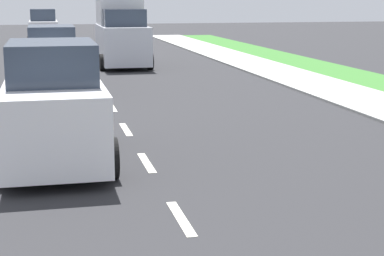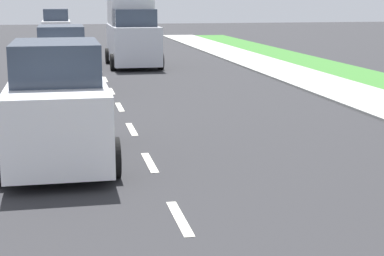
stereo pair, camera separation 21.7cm
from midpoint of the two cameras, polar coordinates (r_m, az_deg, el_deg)
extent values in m
plane|color=#28282B|center=(23.52, -9.00, 4.37)|extent=(96.00, 96.00, 0.00)
cube|color=silver|center=(8.64, -1.73, -8.09)|extent=(0.14, 1.40, 0.01)
cube|color=silver|center=(11.47, -4.64, -3.13)|extent=(0.14, 1.40, 0.01)
cube|color=silver|center=(14.37, -6.38, -0.14)|extent=(0.14, 1.40, 0.01)
cube|color=silver|center=(17.30, -7.53, 1.84)|extent=(0.14, 1.40, 0.01)
cube|color=silver|center=(20.26, -8.34, 3.25)|extent=(0.14, 1.40, 0.01)
cube|color=silver|center=(23.22, -8.95, 4.30)|extent=(0.14, 1.40, 0.01)
cube|color=silver|center=(26.20, -9.43, 5.10)|extent=(0.14, 1.40, 0.01)
cube|color=silver|center=(29.17, -9.80, 5.75)|extent=(0.14, 1.40, 0.01)
cube|color=silver|center=(32.16, -10.11, 6.27)|extent=(0.14, 1.40, 0.01)
cube|color=silver|center=(35.14, -10.37, 6.71)|extent=(0.14, 1.40, 0.01)
cube|color=silver|center=(38.13, -10.58, 7.07)|extent=(0.14, 1.40, 0.01)
cube|color=silver|center=(41.12, -10.77, 7.39)|extent=(0.14, 1.40, 0.01)
cube|color=silver|center=(44.11, -10.93, 7.66)|extent=(0.14, 1.40, 0.01)
cube|color=silver|center=(47.10, -11.07, 7.89)|extent=(0.14, 1.40, 0.01)
cube|color=silver|center=(50.09, -11.19, 8.10)|extent=(0.14, 1.40, 0.01)
cube|color=silver|center=(27.48, -6.51, 7.49)|extent=(1.90, 4.60, 1.56)
cube|color=#2D3847|center=(26.63, -6.37, 9.79)|extent=(1.67, 1.61, 0.70)
cube|color=silver|center=(28.22, -6.78, 11.00)|extent=(1.81, 2.53, 1.80)
cylinder|color=black|center=(28.86, -8.73, 6.39)|extent=(0.22, 0.68, 0.68)
cylinder|color=black|center=(29.07, -4.89, 6.52)|extent=(0.22, 0.68, 0.68)
cylinder|color=black|center=(26.03, -8.25, 5.84)|extent=(0.22, 0.68, 0.68)
cylinder|color=black|center=(26.26, -4.01, 5.98)|extent=(0.22, 0.68, 0.68)
cube|color=silver|center=(11.61, -12.75, 0.91)|extent=(1.69, 4.09, 1.28)
cube|color=#2D3847|center=(11.57, -12.97, 5.82)|extent=(1.49, 2.25, 0.70)
cylinder|color=black|center=(10.51, -7.86, -2.70)|extent=(0.22, 0.68, 0.68)
cylinder|color=black|center=(10.51, -17.31, -3.12)|extent=(0.22, 0.68, 0.68)
cylinder|color=black|center=(12.97, -8.87, 0.02)|extent=(0.22, 0.68, 0.68)
cylinder|color=black|center=(12.97, -16.51, -0.32)|extent=(0.22, 0.68, 0.68)
cube|color=silver|center=(20.96, -12.65, 5.43)|extent=(1.61, 4.19, 1.15)
cube|color=#2D3847|center=(20.99, -12.77, 7.97)|extent=(1.41, 2.31, 0.70)
cylinder|color=black|center=(19.74, -10.17, 3.95)|extent=(0.22, 0.68, 0.68)
cylinder|color=black|center=(19.73, -14.96, 3.74)|extent=(0.22, 0.68, 0.68)
cylinder|color=black|center=(22.32, -10.52, 4.81)|extent=(0.22, 0.68, 0.68)
cylinder|color=black|center=(22.31, -14.75, 4.62)|extent=(0.22, 0.68, 0.68)
cube|color=silver|center=(39.72, -13.30, 8.36)|extent=(1.63, 4.02, 1.34)
cube|color=#2D3847|center=(39.78, -13.37, 9.83)|extent=(1.44, 2.21, 0.70)
cylinder|color=black|center=(38.51, -12.02, 7.56)|extent=(0.22, 0.68, 0.68)
cylinder|color=black|center=(38.52, -14.52, 7.45)|extent=(0.22, 0.68, 0.68)
cylinder|color=black|center=(41.00, -12.08, 7.79)|extent=(0.22, 0.68, 0.68)
cylinder|color=black|center=(41.01, -14.44, 7.69)|extent=(0.22, 0.68, 0.68)
camera|label=1|loc=(0.11, -90.69, -0.14)|focal=59.56mm
camera|label=2|loc=(0.11, 89.31, 0.14)|focal=59.56mm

